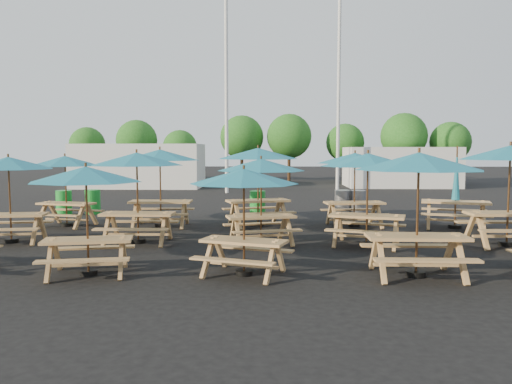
{
  "coord_description": "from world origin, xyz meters",
  "views": [
    {
      "loc": [
        0.44,
        -14.07,
        2.41
      ],
      "look_at": [
        0.0,
        1.5,
        1.1
      ],
      "focal_mm": 35.0,
      "sensor_mm": 36.0,
      "label": 1
    }
  ],
  "objects_px": {
    "picnic_unit_11": "(355,162)",
    "waste_bin_1": "(93,202)",
    "picnic_unit_1": "(8,167)",
    "picnic_unit_9": "(419,167)",
    "picnic_unit_2": "(65,164)",
    "picnic_unit_7": "(261,169)",
    "picnic_unit_10": "(368,164)",
    "waste_bin_0": "(64,203)",
    "picnic_unit_6": "(244,181)",
    "waste_bin_4": "(358,202)",
    "picnic_unit_8": "(258,157)",
    "picnic_unit_13": "(510,157)",
    "picnic_unit_14": "(456,195)",
    "picnic_unit_4": "(137,163)",
    "picnic_unit_5": "(160,158)",
    "picnic_unit_3": "(86,179)",
    "waste_bin_2": "(258,203)",
    "waste_bin_3": "(342,202)"
  },
  "relations": [
    {
      "from": "picnic_unit_6",
      "to": "waste_bin_4",
      "type": "height_order",
      "value": "picnic_unit_6"
    },
    {
      "from": "picnic_unit_8",
      "to": "picnic_unit_10",
      "type": "distance_m",
      "value": 4.29
    },
    {
      "from": "waste_bin_1",
      "to": "waste_bin_2",
      "type": "xyz_separation_m",
      "value": [
        6.26,
        -0.36,
        0.0
      ]
    },
    {
      "from": "picnic_unit_3",
      "to": "picnic_unit_11",
      "type": "relative_size",
      "value": 0.96
    },
    {
      "from": "picnic_unit_10",
      "to": "waste_bin_3",
      "type": "bearing_deg",
      "value": 105.3
    },
    {
      "from": "picnic_unit_11",
      "to": "waste_bin_1",
      "type": "height_order",
      "value": "picnic_unit_11"
    },
    {
      "from": "picnic_unit_7",
      "to": "picnic_unit_9",
      "type": "bearing_deg",
      "value": -62.52
    },
    {
      "from": "picnic_unit_11",
      "to": "waste_bin_0",
      "type": "height_order",
      "value": "picnic_unit_11"
    },
    {
      "from": "picnic_unit_4",
      "to": "picnic_unit_7",
      "type": "bearing_deg",
      "value": -0.95
    },
    {
      "from": "picnic_unit_8",
      "to": "picnic_unit_10",
      "type": "height_order",
      "value": "picnic_unit_8"
    },
    {
      "from": "waste_bin_3",
      "to": "picnic_unit_7",
      "type": "bearing_deg",
      "value": -116.12
    },
    {
      "from": "picnic_unit_13",
      "to": "picnic_unit_4",
      "type": "bearing_deg",
      "value": 178.16
    },
    {
      "from": "picnic_unit_10",
      "to": "waste_bin_2",
      "type": "height_order",
      "value": "picnic_unit_10"
    },
    {
      "from": "picnic_unit_3",
      "to": "waste_bin_0",
      "type": "height_order",
      "value": "picnic_unit_3"
    },
    {
      "from": "picnic_unit_4",
      "to": "waste_bin_4",
      "type": "bearing_deg",
      "value": 41.31
    },
    {
      "from": "waste_bin_4",
      "to": "waste_bin_2",
      "type": "bearing_deg",
      "value": -173.86
    },
    {
      "from": "picnic_unit_1",
      "to": "picnic_unit_7",
      "type": "height_order",
      "value": "picnic_unit_1"
    },
    {
      "from": "picnic_unit_1",
      "to": "picnic_unit_9",
      "type": "height_order",
      "value": "picnic_unit_9"
    },
    {
      "from": "picnic_unit_14",
      "to": "picnic_unit_4",
      "type": "bearing_deg",
      "value": -146.12
    },
    {
      "from": "picnic_unit_5",
      "to": "picnic_unit_10",
      "type": "bearing_deg",
      "value": -28.42
    },
    {
      "from": "picnic_unit_8",
      "to": "waste_bin_3",
      "type": "relative_size",
      "value": 3.5
    },
    {
      "from": "picnic_unit_2",
      "to": "picnic_unit_6",
      "type": "xyz_separation_m",
      "value": [
        5.95,
        -6.05,
        -0.15
      ]
    },
    {
      "from": "picnic_unit_6",
      "to": "picnic_unit_14",
      "type": "relative_size",
      "value": 1.05
    },
    {
      "from": "picnic_unit_10",
      "to": "picnic_unit_6",
      "type": "bearing_deg",
      "value": -115.94
    },
    {
      "from": "picnic_unit_3",
      "to": "waste_bin_3",
      "type": "distance_m",
      "value": 11.26
    },
    {
      "from": "picnic_unit_6",
      "to": "waste_bin_2",
      "type": "distance_m",
      "value": 8.86
    },
    {
      "from": "picnic_unit_8",
      "to": "picnic_unit_3",
      "type": "bearing_deg",
      "value": -135.1
    },
    {
      "from": "picnic_unit_10",
      "to": "picnic_unit_14",
      "type": "height_order",
      "value": "picnic_unit_14"
    },
    {
      "from": "picnic_unit_10",
      "to": "picnic_unit_11",
      "type": "relative_size",
      "value": 1.14
    },
    {
      "from": "picnic_unit_7",
      "to": "picnic_unit_8",
      "type": "distance_m",
      "value": 3.1
    },
    {
      "from": "picnic_unit_2",
      "to": "picnic_unit_7",
      "type": "distance_m",
      "value": 6.84
    },
    {
      "from": "picnic_unit_7",
      "to": "waste_bin_3",
      "type": "bearing_deg",
      "value": 48.32
    },
    {
      "from": "waste_bin_2",
      "to": "waste_bin_4",
      "type": "relative_size",
      "value": 1.0
    },
    {
      "from": "picnic_unit_3",
      "to": "picnic_unit_6",
      "type": "xyz_separation_m",
      "value": [
        3.01,
        0.06,
        -0.04
      ]
    },
    {
      "from": "picnic_unit_10",
      "to": "picnic_unit_11",
      "type": "distance_m",
      "value": 3.17
    },
    {
      "from": "waste_bin_0",
      "to": "picnic_unit_14",
      "type": "bearing_deg",
      "value": -11.72
    },
    {
      "from": "picnic_unit_1",
      "to": "picnic_unit_10",
      "type": "xyz_separation_m",
      "value": [
        9.21,
        -0.17,
        0.08
      ]
    },
    {
      "from": "picnic_unit_7",
      "to": "waste_bin_1",
      "type": "bearing_deg",
      "value": 122.11
    },
    {
      "from": "picnic_unit_2",
      "to": "picnic_unit_14",
      "type": "bearing_deg",
      "value": 12.87
    },
    {
      "from": "picnic_unit_4",
      "to": "picnic_unit_11",
      "type": "distance_m",
      "value": 6.77
    },
    {
      "from": "picnic_unit_10",
      "to": "waste_bin_0",
      "type": "height_order",
      "value": "picnic_unit_10"
    },
    {
      "from": "picnic_unit_2",
      "to": "picnic_unit_8",
      "type": "distance_m",
      "value": 6.08
    },
    {
      "from": "picnic_unit_2",
      "to": "picnic_unit_8",
      "type": "xyz_separation_m",
      "value": [
        6.07,
        0.25,
        0.22
      ]
    },
    {
      "from": "picnic_unit_13",
      "to": "picnic_unit_14",
      "type": "relative_size",
      "value": 1.04
    },
    {
      "from": "picnic_unit_8",
      "to": "picnic_unit_9",
      "type": "distance_m",
      "value": 7.07
    },
    {
      "from": "picnic_unit_11",
      "to": "picnic_unit_13",
      "type": "xyz_separation_m",
      "value": [
        3.32,
        -3.09,
        0.18
      ]
    },
    {
      "from": "picnic_unit_10",
      "to": "picnic_unit_11",
      "type": "xyz_separation_m",
      "value": [
        0.21,
        3.16,
        -0.01
      ]
    },
    {
      "from": "waste_bin_0",
      "to": "waste_bin_2",
      "type": "distance_m",
      "value": 7.2
    },
    {
      "from": "picnic_unit_1",
      "to": "picnic_unit_14",
      "type": "xyz_separation_m",
      "value": [
        12.48,
        2.72,
        -0.94
      ]
    },
    {
      "from": "picnic_unit_10",
      "to": "picnic_unit_13",
      "type": "bearing_deg",
      "value": 18.95
    }
  ]
}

